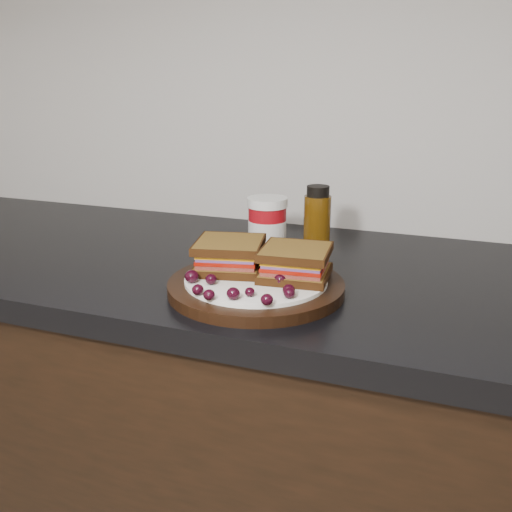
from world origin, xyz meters
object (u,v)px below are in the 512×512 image
at_px(plate, 256,287).
at_px(condiment_jar, 267,227).
at_px(oil_bottle, 317,223).
at_px(sandwich_left, 230,255).

relative_size(plate, condiment_jar, 2.52).
bearing_deg(oil_bottle, plate, -102.53).
bearing_deg(condiment_jar, oil_bottle, 6.46).
distance_m(plate, oil_bottle, 0.22).
relative_size(sandwich_left, oil_bottle, 0.78).
xyz_separation_m(plate, oil_bottle, (0.04, 0.20, 0.06)).
height_order(sandwich_left, oil_bottle, oil_bottle).
xyz_separation_m(sandwich_left, oil_bottle, (0.10, 0.18, 0.02)).
bearing_deg(sandwich_left, plate, -34.92).
xyz_separation_m(plate, condiment_jar, (-0.05, 0.19, 0.05)).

